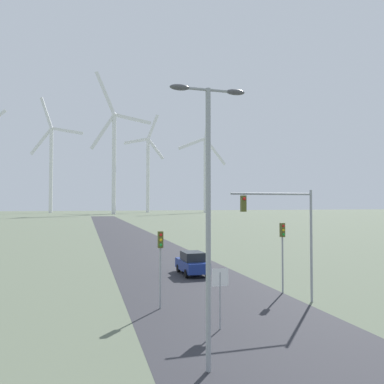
{
  "coord_description": "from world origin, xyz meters",
  "views": [
    {
      "loc": [
        -7.17,
        -4.23,
        5.72
      ],
      "look_at": [
        0.0,
        21.02,
        6.53
      ],
      "focal_mm": 35.0,
      "sensor_mm": 36.0,
      "label": 1
    }
  ],
  "objects_px": {
    "wind_turbine_left": "(51,161)",
    "wind_turbine_far_right": "(205,166)",
    "traffic_light_post_near_left": "(160,252)",
    "traffic_light_mast_overhead": "(285,222)",
    "traffic_light_post_near_right": "(283,242)",
    "wind_turbine_right": "(148,168)",
    "stop_sign_near": "(220,287)",
    "streetlamp": "(208,192)",
    "car_approaching": "(192,263)",
    "wind_turbine_center": "(114,153)"
  },
  "relations": [
    {
      "from": "stop_sign_near",
      "to": "wind_turbine_right",
      "type": "height_order",
      "value": "wind_turbine_right"
    },
    {
      "from": "streetlamp",
      "to": "traffic_light_post_near_right",
      "type": "relative_size",
      "value": 2.19
    },
    {
      "from": "traffic_light_post_near_left",
      "to": "wind_turbine_right",
      "type": "relative_size",
      "value": 0.07
    },
    {
      "from": "wind_turbine_right",
      "to": "wind_turbine_center",
      "type": "bearing_deg",
      "value": -124.42
    },
    {
      "from": "car_approaching",
      "to": "wind_turbine_center",
      "type": "height_order",
      "value": "wind_turbine_center"
    },
    {
      "from": "stop_sign_near",
      "to": "car_approaching",
      "type": "distance_m",
      "value": 13.26
    },
    {
      "from": "traffic_light_post_near_left",
      "to": "wind_turbine_center",
      "type": "bearing_deg",
      "value": 86.76
    },
    {
      "from": "wind_turbine_left",
      "to": "stop_sign_near",
      "type": "bearing_deg",
      "value": -83.34
    },
    {
      "from": "traffic_light_post_near_right",
      "to": "wind_turbine_left",
      "type": "distance_m",
      "value": 229.04
    },
    {
      "from": "wind_turbine_left",
      "to": "wind_turbine_far_right",
      "type": "height_order",
      "value": "wind_turbine_left"
    },
    {
      "from": "wind_turbine_center",
      "to": "wind_turbine_left",
      "type": "bearing_deg",
      "value": 130.07
    },
    {
      "from": "car_approaching",
      "to": "traffic_light_post_near_right",
      "type": "bearing_deg",
      "value": -62.93
    },
    {
      "from": "car_approaching",
      "to": "wind_turbine_right",
      "type": "height_order",
      "value": "wind_turbine_right"
    },
    {
      "from": "wind_turbine_far_right",
      "to": "wind_turbine_right",
      "type": "bearing_deg",
      "value": 157.62
    },
    {
      "from": "traffic_light_post_near_right",
      "to": "wind_turbine_center",
      "type": "height_order",
      "value": "wind_turbine_center"
    },
    {
      "from": "streetlamp",
      "to": "wind_turbine_far_right",
      "type": "relative_size",
      "value": 0.14
    },
    {
      "from": "traffic_light_post_near_left",
      "to": "wind_turbine_left",
      "type": "bearing_deg",
      "value": 96.29
    },
    {
      "from": "streetlamp",
      "to": "traffic_light_post_near_left",
      "type": "bearing_deg",
      "value": 90.86
    },
    {
      "from": "traffic_light_post_near_left",
      "to": "traffic_light_mast_overhead",
      "type": "bearing_deg",
      "value": -8.35
    },
    {
      "from": "car_approaching",
      "to": "wind_turbine_far_right",
      "type": "height_order",
      "value": "wind_turbine_far_right"
    },
    {
      "from": "traffic_light_post_near_left",
      "to": "traffic_light_post_near_right",
      "type": "bearing_deg",
      "value": 9.45
    },
    {
      "from": "traffic_light_mast_overhead",
      "to": "wind_turbine_center",
      "type": "xyz_separation_m",
      "value": [
        3.39,
        185.18,
        28.5
      ]
    },
    {
      "from": "stop_sign_near",
      "to": "wind_turbine_right",
      "type": "bearing_deg",
      "value": 81.72
    },
    {
      "from": "traffic_light_mast_overhead",
      "to": "stop_sign_near",
      "type": "bearing_deg",
      "value": -149.17
    },
    {
      "from": "traffic_light_post_near_left",
      "to": "traffic_light_post_near_right",
      "type": "relative_size",
      "value": 0.94
    },
    {
      "from": "wind_turbine_left",
      "to": "streetlamp",
      "type": "bearing_deg",
      "value": -83.89
    },
    {
      "from": "wind_turbine_left",
      "to": "wind_turbine_far_right",
      "type": "distance_m",
      "value": 96.19
    },
    {
      "from": "traffic_light_post_near_left",
      "to": "traffic_light_mast_overhead",
      "type": "relative_size",
      "value": 0.64
    },
    {
      "from": "traffic_light_post_near_right",
      "to": "wind_turbine_right",
      "type": "xyz_separation_m",
      "value": [
        26.23,
        217.86,
        25.49
      ]
    },
    {
      "from": "traffic_light_post_near_left",
      "to": "streetlamp",
      "type": "bearing_deg",
      "value": -89.14
    },
    {
      "from": "streetlamp",
      "to": "traffic_light_post_near_right",
      "type": "height_order",
      "value": "streetlamp"
    },
    {
      "from": "wind_turbine_center",
      "to": "wind_turbine_right",
      "type": "height_order",
      "value": "wind_turbine_center"
    },
    {
      "from": "streetlamp",
      "to": "stop_sign_near",
      "type": "xyz_separation_m",
      "value": [
        1.85,
        3.88,
        -4.18
      ]
    },
    {
      "from": "streetlamp",
      "to": "car_approaching",
      "type": "distance_m",
      "value": 18.17
    },
    {
      "from": "wind_turbine_center",
      "to": "traffic_light_mast_overhead",
      "type": "bearing_deg",
      "value": -91.05
    },
    {
      "from": "wind_turbine_right",
      "to": "wind_turbine_left",
      "type": "bearing_deg",
      "value": 173.35
    },
    {
      "from": "wind_turbine_far_right",
      "to": "stop_sign_near",
      "type": "bearing_deg",
      "value": -107.75
    },
    {
      "from": "traffic_light_post_near_right",
      "to": "wind_turbine_right",
      "type": "distance_m",
      "value": 220.91
    },
    {
      "from": "car_approaching",
      "to": "wind_turbine_right",
      "type": "xyz_separation_m",
      "value": [
        30.1,
        210.29,
        27.84
      ]
    },
    {
      "from": "wind_turbine_far_right",
      "to": "wind_turbine_center",
      "type": "bearing_deg",
      "value": -160.33
    },
    {
      "from": "wind_turbine_center",
      "to": "wind_turbine_right",
      "type": "xyz_separation_m",
      "value": [
        24.04,
        35.08,
        -4.41
      ]
    },
    {
      "from": "streetlamp",
      "to": "wind_turbine_center",
      "type": "height_order",
      "value": "wind_turbine_center"
    },
    {
      "from": "streetlamp",
      "to": "car_approaching",
      "type": "height_order",
      "value": "streetlamp"
    },
    {
      "from": "car_approaching",
      "to": "wind_turbine_left",
      "type": "xyz_separation_m",
      "value": [
        -29.28,
        217.21,
        31.16
      ]
    },
    {
      "from": "traffic_light_post_near_left",
      "to": "wind_turbine_far_right",
      "type": "xyz_separation_m",
      "value": [
        68.89,
        205.06,
        26.69
      ]
    },
    {
      "from": "wind_turbine_left",
      "to": "wind_turbine_far_right",
      "type": "relative_size",
      "value": 1.02
    },
    {
      "from": "wind_turbine_far_right",
      "to": "traffic_light_post_near_left",
      "type": "bearing_deg",
      "value": -108.57
    },
    {
      "from": "traffic_light_post_near_left",
      "to": "car_approaching",
      "type": "xyz_separation_m",
      "value": [
        4.36,
        8.95,
        -2.15
      ]
    },
    {
      "from": "wind_turbine_right",
      "to": "stop_sign_near",
      "type": "bearing_deg",
      "value": -98.28
    },
    {
      "from": "stop_sign_near",
      "to": "traffic_light_mast_overhead",
      "type": "bearing_deg",
      "value": 30.83
    }
  ]
}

